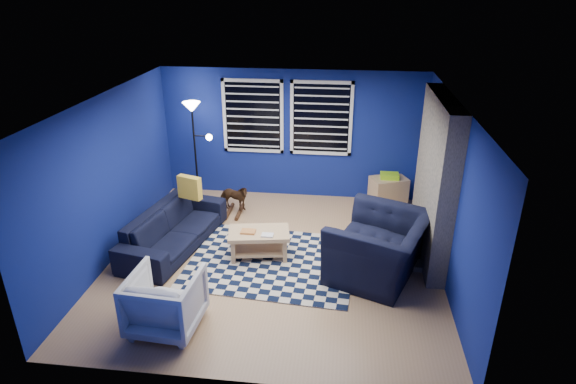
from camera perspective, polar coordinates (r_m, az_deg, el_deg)
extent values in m
plane|color=tan|center=(7.57, -1.64, -8.00)|extent=(5.00, 5.00, 0.00)
plane|color=white|center=(6.59, -1.90, 10.77)|extent=(5.00, 5.00, 0.00)
plane|color=navy|center=(9.31, 0.50, 6.78)|extent=(5.00, 0.00, 5.00)
plane|color=navy|center=(7.74, -20.41, 1.55)|extent=(0.00, 5.00, 5.00)
plane|color=navy|center=(7.08, 18.67, -0.25)|extent=(0.00, 5.00, 5.00)
cube|color=gray|center=(7.51, 17.02, 1.35)|extent=(0.26, 2.00, 2.50)
cube|color=black|center=(7.86, 15.24, -4.66)|extent=(0.04, 0.70, 0.60)
cube|color=gray|center=(7.99, 14.07, -6.58)|extent=(0.50, 1.20, 0.08)
cube|color=black|center=(9.31, -4.16, 8.95)|extent=(1.05, 0.02, 1.30)
cube|color=white|center=(9.14, -4.30, 13.05)|extent=(1.17, 0.05, 0.06)
cube|color=white|center=(9.50, -4.05, 4.97)|extent=(1.17, 0.05, 0.06)
cube|color=black|center=(9.15, 3.96, 8.70)|extent=(1.05, 0.02, 1.30)
cube|color=white|center=(8.99, 4.08, 12.86)|extent=(1.17, 0.05, 0.06)
cube|color=white|center=(9.35, 3.84, 4.66)|extent=(1.17, 0.05, 0.06)
cube|color=black|center=(8.86, 16.16, 5.93)|extent=(0.06, 1.00, 0.58)
cube|color=black|center=(8.86, 15.94, 5.95)|extent=(0.01, 0.92, 0.50)
cube|color=black|center=(7.51, -1.89, -8.19)|extent=(2.65, 2.20, 0.02)
imported|color=black|center=(7.99, -13.37, -4.21)|extent=(2.31, 1.26, 0.64)
imported|color=black|center=(7.10, 10.70, -6.45)|extent=(1.77, 1.67, 0.92)
imported|color=gray|center=(6.23, -14.32, -12.40)|extent=(0.88, 0.90, 0.77)
imported|color=#492417|center=(8.89, -6.45, -0.66)|extent=(0.38, 0.64, 0.50)
cube|color=tan|center=(7.45, -3.48, -4.89)|extent=(1.01, 0.68, 0.06)
cube|color=tan|center=(7.59, -3.42, -6.80)|extent=(0.91, 0.59, 0.03)
cube|color=#BF7336|center=(7.41, -4.74, -4.69)|extent=(0.24, 0.19, 0.03)
cube|color=silver|center=(7.30, -2.45, -5.13)|extent=(0.20, 0.16, 0.03)
cube|color=tan|center=(7.46, -6.71, -6.91)|extent=(0.07, 0.07, 0.37)
cube|color=tan|center=(7.33, -0.67, -7.33)|extent=(0.07, 0.07, 0.37)
cube|color=tan|center=(7.81, -6.02, -5.37)|extent=(0.07, 0.07, 0.37)
cube|color=tan|center=(7.68, -0.27, -5.74)|extent=(0.07, 0.07, 0.37)
cube|color=tan|center=(9.41, 11.78, 0.09)|extent=(0.77, 0.65, 0.55)
cube|color=black|center=(9.41, 11.78, 0.09)|extent=(0.67, 0.58, 0.44)
cube|color=#98DE1A|center=(9.29, 11.95, 1.88)|extent=(0.41, 0.37, 0.09)
cylinder|color=black|center=(9.70, -10.49, -0.72)|extent=(0.24, 0.24, 0.03)
cylinder|color=black|center=(9.37, -10.90, 4.29)|extent=(0.04, 0.04, 1.81)
cone|color=white|center=(9.10, -11.36, 9.84)|extent=(0.33, 0.33, 0.18)
sphere|color=white|center=(9.11, -9.34, 6.42)|extent=(0.12, 0.12, 0.12)
cube|color=gold|center=(8.14, -11.58, 0.53)|extent=(0.43, 0.25, 0.39)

